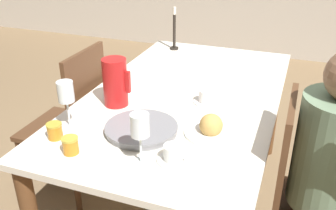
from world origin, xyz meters
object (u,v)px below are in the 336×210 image
(wine_glass_juice, at_px, (140,128))
(jam_jar_amber, at_px, (55,130))
(chair_opposite, at_px, (72,122))
(chair_person_side, at_px, (307,201))
(teacup_across, at_px, (206,97))
(wine_glass_water, at_px, (66,94))
(teacup_near_person, at_px, (173,155))
(jam_jar_red, at_px, (70,145))
(candlestick_tall, at_px, (174,34))
(red_pitcher, at_px, (115,82))
(serving_tray, at_px, (141,129))
(bread_plate, at_px, (211,128))

(wine_glass_juice, bearing_deg, jam_jar_amber, 174.75)
(chair_opposite, relative_size, wine_glass_juice, 4.69)
(chair_person_side, xyz_separation_m, teacup_across, (-0.53, 0.27, 0.28))
(wine_glass_water, xyz_separation_m, teacup_near_person, (0.52, -0.09, -0.13))
(chair_opposite, bearing_deg, wine_glass_juice, -128.56)
(teacup_across, distance_m, jam_jar_red, 0.72)
(teacup_near_person, xyz_separation_m, candlestick_tall, (-0.45, 1.29, 0.08))
(teacup_across, xyz_separation_m, jam_jar_amber, (-0.50, -0.55, 0.01))
(wine_glass_juice, bearing_deg, red_pitcher, 127.50)
(teacup_across, distance_m, serving_tray, 0.42)
(bread_plate, bearing_deg, wine_glass_juice, -123.58)
(candlestick_tall, bearing_deg, chair_person_side, -46.83)
(serving_tray, height_order, jam_jar_red, jam_jar_red)
(chair_opposite, height_order, teacup_across, chair_opposite)
(red_pitcher, height_order, teacup_near_person, red_pitcher)
(teacup_across, distance_m, candlestick_tall, 0.88)
(red_pitcher, relative_size, jam_jar_amber, 3.45)
(wine_glass_juice, relative_size, candlestick_tall, 0.69)
(wine_glass_juice, bearing_deg, jam_jar_red, -173.01)
(chair_person_side, relative_size, bread_plate, 4.28)
(wine_glass_water, relative_size, jam_jar_red, 3.14)
(chair_person_side, height_order, wine_glass_juice, wine_glass_juice)
(red_pitcher, xyz_separation_m, teacup_across, (0.41, 0.17, -0.09))
(bread_plate, height_order, jam_jar_red, bread_plate)
(teacup_near_person, xyz_separation_m, jam_jar_amber, (-0.52, -0.01, 0.01))
(teacup_near_person, xyz_separation_m, jam_jar_red, (-0.39, -0.09, 0.01))
(serving_tray, distance_m, bread_plate, 0.30)
(chair_opposite, distance_m, teacup_near_person, 1.00)
(red_pitcher, relative_size, candlestick_tall, 0.80)
(wine_glass_water, relative_size, serving_tray, 0.68)
(wine_glass_water, xyz_separation_m, teacup_across, (0.50, 0.44, -0.13))
(teacup_near_person, bearing_deg, jam_jar_red, -167.72)
(red_pitcher, height_order, candlestick_tall, candlestick_tall)
(teacup_across, xyz_separation_m, candlestick_tall, (-0.44, 0.76, 0.08))
(teacup_near_person, bearing_deg, candlestick_tall, 109.30)
(teacup_across, distance_m, jam_jar_amber, 0.74)
(chair_person_side, xyz_separation_m, red_pitcher, (-0.94, 0.10, 0.37))
(wine_glass_juice, distance_m, candlestick_tall, 1.38)
(chair_opposite, bearing_deg, serving_tray, -119.91)
(chair_opposite, bearing_deg, teacup_near_person, -122.06)
(bread_plate, distance_m, jam_jar_amber, 0.65)
(teacup_near_person, relative_size, bread_plate, 0.56)
(wine_glass_juice, bearing_deg, candlestick_tall, 104.29)
(wine_glass_juice, distance_m, jam_jar_red, 0.31)
(red_pitcher, bearing_deg, wine_glass_juice, -52.50)
(teacup_near_person, height_order, bread_plate, bread_plate)
(red_pitcher, bearing_deg, candlestick_tall, 91.52)
(chair_opposite, relative_size, jam_jar_red, 14.11)
(wine_glass_water, relative_size, wine_glass_juice, 1.05)
(jam_jar_amber, bearing_deg, wine_glass_water, 89.27)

